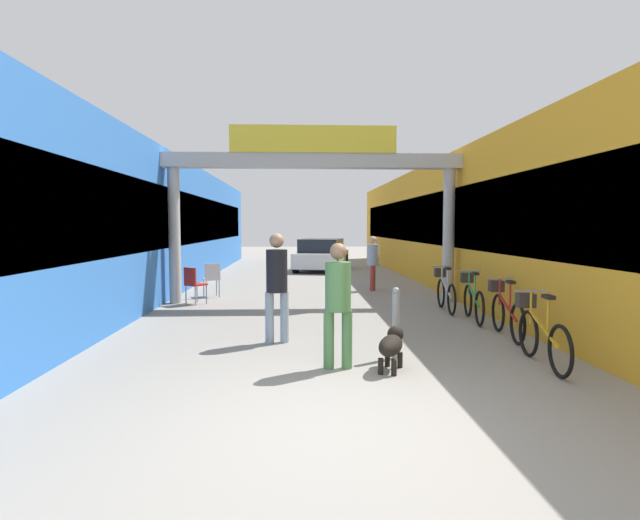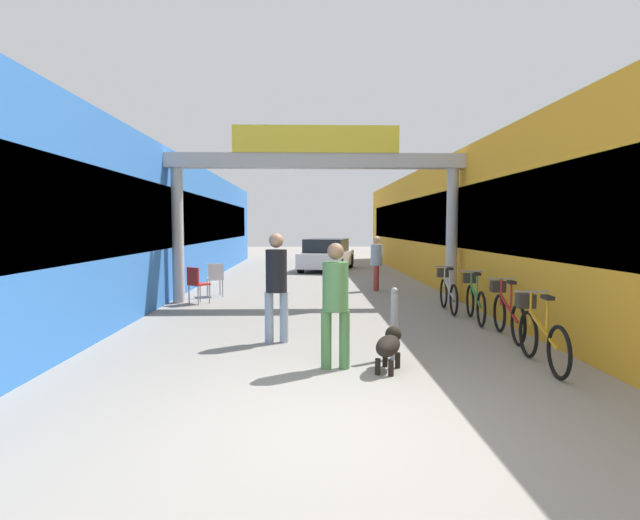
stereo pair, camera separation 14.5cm
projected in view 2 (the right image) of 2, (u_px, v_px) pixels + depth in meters
name	position (u px, v px, depth m)	size (l,w,h in m)	color
ground_plane	(331.00, 425.00, 4.71)	(80.00, 80.00, 0.00)	gray
storefront_left	(149.00, 225.00, 15.42)	(3.00, 26.00, 3.78)	blue
storefront_right	(475.00, 225.00, 15.69)	(3.00, 26.00, 3.78)	gold
arcade_sign_gateway	(316.00, 179.00, 12.05)	(7.40, 0.47, 4.25)	#B2B2B2
pedestrian_with_dog	(335.00, 297.00, 6.51)	(0.38, 0.34, 1.66)	#4C7F47
pedestrian_companion	(276.00, 280.00, 7.97)	(0.39, 0.38, 1.76)	#8C9EB2
pedestrian_carrying_crate	(376.00, 260.00, 14.40)	(0.41, 0.41, 1.58)	#99332D
dog_on_leash	(389.00, 345.00, 6.48)	(0.51, 0.76, 0.53)	black
bicycle_orange_nearest	(539.00, 333.00, 6.70)	(0.46, 1.69, 0.98)	black
bicycle_red_second	(506.00, 311.00, 8.41)	(0.46, 1.69, 0.98)	black
bicycle_green_third	(474.00, 299.00, 9.86)	(0.46, 1.68, 0.98)	black
bicycle_silver_farthest	(448.00, 291.00, 11.01)	(0.46, 1.69, 0.98)	black
bollard_post_metal	(394.00, 323.00, 7.02)	(0.10, 0.10, 1.02)	gray
cafe_chair_red_nearer	(196.00, 282.00, 11.94)	(0.56, 0.56, 0.89)	gray
cafe_chair_aluminium_farther	(215.00, 276.00, 13.15)	(0.52, 0.52, 0.89)	gray
parked_car_white	(327.00, 255.00, 21.04)	(2.60, 4.29, 1.33)	silver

